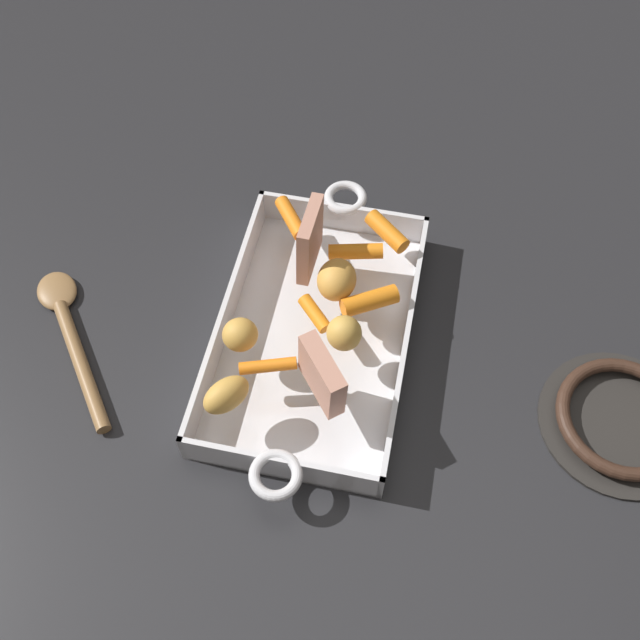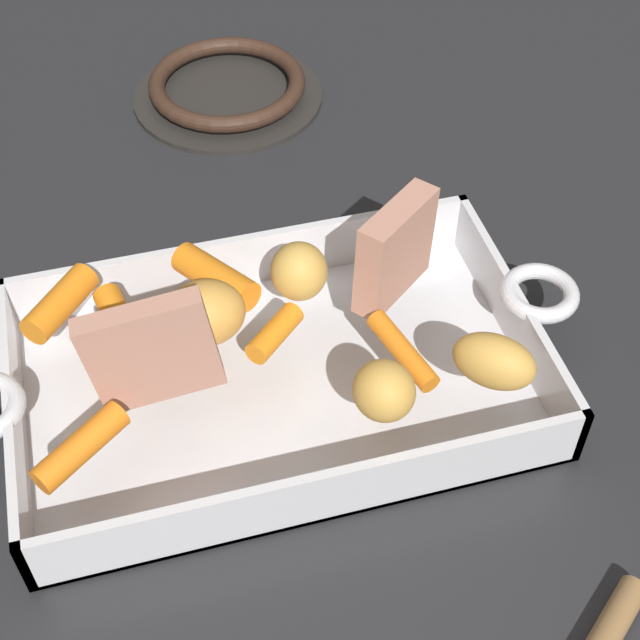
{
  "view_description": "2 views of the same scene",
  "coord_description": "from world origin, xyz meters",
  "px_view_note": "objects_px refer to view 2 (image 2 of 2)",
  "views": [
    {
      "loc": [
        0.45,
        0.1,
        0.77
      ],
      "look_at": [
        0.01,
        0.01,
        0.07
      ],
      "focal_mm": 41.23,
      "sensor_mm": 36.0,
      "label": 1
    },
    {
      "loc": [
        -0.08,
        -0.41,
        0.53
      ],
      "look_at": [
        0.03,
        -0.02,
        0.08
      ],
      "focal_mm": 52.58,
      "sensor_mm": 36.0,
      "label": 2
    }
  ],
  "objects_px": {
    "baby_carrot_long": "(216,277)",
    "potato_golden_large": "(384,391)",
    "baby_carrot_northwest": "(81,447)",
    "baby_carrot_center_right": "(122,327)",
    "potato_near_roast": "(205,313)",
    "baby_carrot_northeast": "(272,337)",
    "roast_slice_thin": "(395,250)",
    "roast_slice_thick": "(152,353)",
    "potato_whole": "(299,271)",
    "baby_carrot_southwest": "(403,351)",
    "roasting_dish": "(277,377)",
    "baby_carrot_southeast": "(60,303)",
    "stove_burner_rear": "(227,88)",
    "potato_corner": "(494,361)"
  },
  "relations": [
    {
      "from": "baby_carrot_long",
      "to": "potato_golden_large",
      "type": "distance_m",
      "value": 0.16
    },
    {
      "from": "baby_carrot_northwest",
      "to": "potato_golden_large",
      "type": "bearing_deg",
      "value": -4.64
    },
    {
      "from": "baby_carrot_center_right",
      "to": "potato_near_roast",
      "type": "xyz_separation_m",
      "value": [
        0.06,
        -0.01,
        0.01
      ]
    },
    {
      "from": "baby_carrot_northeast",
      "to": "potato_golden_large",
      "type": "bearing_deg",
      "value": -52.72
    },
    {
      "from": "baby_carrot_northwest",
      "to": "potato_near_roast",
      "type": "xyz_separation_m",
      "value": [
        0.09,
        0.08,
        0.01
      ]
    },
    {
      "from": "roast_slice_thin",
      "to": "roast_slice_thick",
      "type": "height_order",
      "value": "roast_slice_thick"
    },
    {
      "from": "roast_slice_thin",
      "to": "potato_whole",
      "type": "height_order",
      "value": "roast_slice_thin"
    },
    {
      "from": "baby_carrot_southwest",
      "to": "potato_golden_large",
      "type": "relative_size",
      "value": 1.57
    },
    {
      "from": "baby_carrot_long",
      "to": "potato_golden_large",
      "type": "xyz_separation_m",
      "value": [
        0.08,
        -0.13,
        0.01
      ]
    },
    {
      "from": "roast_slice_thick",
      "to": "baby_carrot_northwest",
      "type": "distance_m",
      "value": 0.07
    },
    {
      "from": "baby_carrot_northeast",
      "to": "potato_near_roast",
      "type": "bearing_deg",
      "value": 153.24
    },
    {
      "from": "roasting_dish",
      "to": "roast_slice_thick",
      "type": "height_order",
      "value": "roast_slice_thick"
    },
    {
      "from": "roast_slice_thick",
      "to": "potato_whole",
      "type": "distance_m",
      "value": 0.13
    },
    {
      "from": "baby_carrot_northwest",
      "to": "baby_carrot_southeast",
      "type": "xyz_separation_m",
      "value": [
        -0.0,
        0.12,
        0.0
      ]
    },
    {
      "from": "baby_carrot_northwest",
      "to": "roast_slice_thick",
      "type": "bearing_deg",
      "value": 34.93
    },
    {
      "from": "roast_slice_thin",
      "to": "baby_carrot_long",
      "type": "height_order",
      "value": "roast_slice_thin"
    },
    {
      "from": "baby_carrot_northwest",
      "to": "roast_slice_thin",
      "type": "bearing_deg",
      "value": 21.03
    },
    {
      "from": "roast_slice_thin",
      "to": "baby_carrot_northwest",
      "type": "relative_size",
      "value": 1.12
    },
    {
      "from": "potato_golden_large",
      "to": "stove_burner_rear",
      "type": "distance_m",
      "value": 0.44
    },
    {
      "from": "roast_slice_thick",
      "to": "baby_carrot_southwest",
      "type": "relative_size",
      "value": 1.22
    },
    {
      "from": "roast_slice_thick",
      "to": "potato_near_roast",
      "type": "height_order",
      "value": "roast_slice_thick"
    },
    {
      "from": "roasting_dish",
      "to": "baby_carrot_center_right",
      "type": "distance_m",
      "value": 0.11
    },
    {
      "from": "baby_carrot_southwest",
      "to": "baby_carrot_center_right",
      "type": "distance_m",
      "value": 0.19
    },
    {
      "from": "potato_near_roast",
      "to": "potato_whole",
      "type": "bearing_deg",
      "value": 17.64
    },
    {
      "from": "stove_burner_rear",
      "to": "baby_carrot_center_right",
      "type": "bearing_deg",
      "value": -112.15
    },
    {
      "from": "roast_slice_thick",
      "to": "potato_corner",
      "type": "bearing_deg",
      "value": -12.56
    },
    {
      "from": "potato_golden_large",
      "to": "stove_burner_rear",
      "type": "relative_size",
      "value": 0.22
    },
    {
      "from": "potato_whole",
      "to": "potato_golden_large",
      "type": "relative_size",
      "value": 1.05
    },
    {
      "from": "stove_burner_rear",
      "to": "roast_slice_thick",
      "type": "bearing_deg",
      "value": -107.2
    },
    {
      "from": "roast_slice_thick",
      "to": "baby_carrot_southwest",
      "type": "distance_m",
      "value": 0.16
    },
    {
      "from": "roast_slice_thick",
      "to": "potato_golden_large",
      "type": "distance_m",
      "value": 0.14
    },
    {
      "from": "baby_carrot_southeast",
      "to": "potato_near_roast",
      "type": "distance_m",
      "value": 0.1
    },
    {
      "from": "baby_carrot_northwest",
      "to": "potato_whole",
      "type": "relative_size",
      "value": 1.5
    },
    {
      "from": "baby_carrot_northeast",
      "to": "baby_carrot_long",
      "type": "distance_m",
      "value": 0.07
    },
    {
      "from": "baby_carrot_southwest",
      "to": "stove_burner_rear",
      "type": "xyz_separation_m",
      "value": [
        -0.04,
        0.4,
        -0.05
      ]
    },
    {
      "from": "potato_whole",
      "to": "roasting_dish",
      "type": "bearing_deg",
      "value": -124.35
    },
    {
      "from": "roasting_dish",
      "to": "potato_golden_large",
      "type": "distance_m",
      "value": 0.11
    },
    {
      "from": "baby_carrot_long",
      "to": "baby_carrot_southeast",
      "type": "distance_m",
      "value": 0.11
    },
    {
      "from": "roast_slice_thick",
      "to": "potato_near_roast",
      "type": "bearing_deg",
      "value": 45.84
    },
    {
      "from": "potato_golden_large",
      "to": "stove_burner_rear",
      "type": "bearing_deg",
      "value": 91.83
    },
    {
      "from": "baby_carrot_long",
      "to": "potato_corner",
      "type": "distance_m",
      "value": 0.2
    },
    {
      "from": "roasting_dish",
      "to": "baby_carrot_center_right",
      "type": "bearing_deg",
      "value": 162.61
    },
    {
      "from": "roasting_dish",
      "to": "baby_carrot_southwest",
      "type": "relative_size",
      "value": 6.96
    },
    {
      "from": "baby_carrot_northeast",
      "to": "baby_carrot_long",
      "type": "xyz_separation_m",
      "value": [
        -0.03,
        0.06,
        0.0
      ]
    },
    {
      "from": "baby_carrot_center_right",
      "to": "stove_burner_rear",
      "type": "distance_m",
      "value": 0.36
    },
    {
      "from": "baby_carrot_long",
      "to": "potato_near_roast",
      "type": "bearing_deg",
      "value": -108.87
    },
    {
      "from": "roast_slice_thick",
      "to": "potato_golden_large",
      "type": "xyz_separation_m",
      "value": [
        0.13,
        -0.05,
        -0.02
      ]
    },
    {
      "from": "roasting_dish",
      "to": "baby_carrot_long",
      "type": "bearing_deg",
      "value": 115.47
    },
    {
      "from": "baby_carrot_northeast",
      "to": "baby_carrot_southwest",
      "type": "distance_m",
      "value": 0.09
    },
    {
      "from": "baby_carrot_northeast",
      "to": "roast_slice_thin",
      "type": "bearing_deg",
      "value": 17.95
    }
  ]
}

